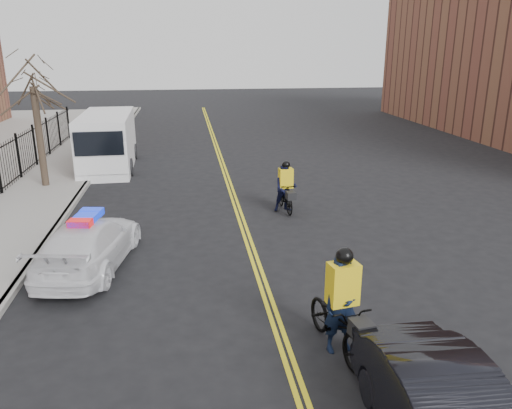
{
  "coord_description": "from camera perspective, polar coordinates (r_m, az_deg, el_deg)",
  "views": [
    {
      "loc": [
        -1.74,
        -11.0,
        5.64
      ],
      "look_at": [
        0.17,
        2.53,
        1.3
      ],
      "focal_mm": 35.0,
      "sensor_mm": 36.0,
      "label": 1
    }
  ],
  "objects": [
    {
      "name": "cyclist_near",
      "position": [
        9.88,
        9.73,
        -12.4
      ],
      "size": [
        1.12,
        2.27,
        2.13
      ],
      "rotation": [
        0.0,
        0.0,
        0.18
      ],
      "color": "black",
      "rests_on": "ground"
    },
    {
      "name": "street_tree",
      "position": [
        21.91,
        -23.93,
        10.62
      ],
      "size": [
        3.2,
        3.2,
        4.8
      ],
      "color": "#32281D",
      "rests_on": "sidewalk"
    },
    {
      "name": "center_line_left",
      "position": [
        19.89,
        -2.91,
        1.13
      ],
      "size": [
        0.1,
        60.0,
        0.01
      ],
      "primitive_type": "cube",
      "color": "yellow",
      "rests_on": "ground"
    },
    {
      "name": "center_line_right",
      "position": [
        19.9,
        -2.45,
        1.15
      ],
      "size": [
        0.1,
        60.0,
        0.01
      ],
      "primitive_type": "cube",
      "color": "yellow",
      "rests_on": "ground"
    },
    {
      "name": "cargo_van",
      "position": [
        25.02,
        -16.64,
        6.82
      ],
      "size": [
        2.57,
        6.27,
        2.59
      ],
      "rotation": [
        0.0,
        0.0,
        0.03
      ],
      "color": "white",
      "rests_on": "ground"
    },
    {
      "name": "curb",
      "position": [
        20.25,
        -19.83,
        0.59
      ],
      "size": [
        0.2,
        60.0,
        0.15
      ],
      "primitive_type": "cube",
      "color": "gray",
      "rests_on": "ground"
    },
    {
      "name": "police_cruiser",
      "position": [
        13.92,
        -18.54,
        -4.27
      ],
      "size": [
        2.56,
        4.8,
        1.48
      ],
      "rotation": [
        0.0,
        0.0,
        2.98
      ],
      "color": "white",
      "rests_on": "ground"
    },
    {
      "name": "sidewalk",
      "position": [
        20.62,
        -23.91,
        0.41
      ],
      "size": [
        3.0,
        60.0,
        0.15
      ],
      "primitive_type": "cube",
      "color": "gray",
      "rests_on": "ground"
    },
    {
      "name": "ground",
      "position": [
        12.48,
        0.86,
        -9.24
      ],
      "size": [
        120.0,
        120.0,
        0.0
      ],
      "primitive_type": "plane",
      "color": "black",
      "rests_on": "ground"
    },
    {
      "name": "cyclist_far",
      "position": [
        17.73,
        3.4,
        1.49
      ],
      "size": [
        0.87,
        1.85,
        1.84
      ],
      "rotation": [
        0.0,
        0.0,
        0.08
      ],
      "color": "black",
      "rests_on": "ground"
    }
  ]
}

